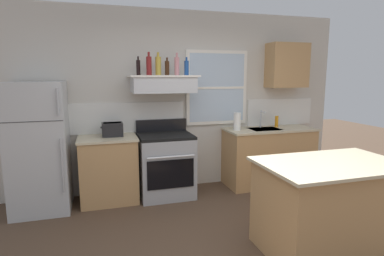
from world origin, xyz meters
The scene contains 18 objects.
back_wall centered at (0.03, 2.23, 1.35)m, with size 5.40×0.11×2.70m.
refrigerator centered at (-1.90, 1.84, 0.83)m, with size 0.70×0.72×1.67m.
counter_left_of_stove centered at (-1.05, 1.90, 0.46)m, with size 0.79×0.63×0.91m.
toaster centered at (-0.98, 1.94, 1.01)m, with size 0.30×0.20×0.19m.
stove_range centered at (-0.25, 1.86, 0.46)m, with size 0.76×0.69×1.09m.
range_hood_shelf centered at (-0.25, 1.96, 1.62)m, with size 0.96×0.52×0.24m.
bottle_balsamic_dark centered at (-0.59, 2.00, 1.85)m, with size 0.06×0.06×0.26m.
bottle_red_label_wine centered at (-0.45, 1.92, 1.88)m, with size 0.07×0.07×0.31m.
bottle_champagne_gold_foil centered at (-0.32, 1.94, 1.88)m, with size 0.08×0.08×0.31m.
bottle_brown_stout centered at (-0.19, 1.97, 1.85)m, with size 0.06×0.06×0.25m.
bottle_rose_pink centered at (-0.05, 1.94, 1.88)m, with size 0.07×0.07×0.31m.
bottle_blue_liqueur centered at (0.09, 1.94, 1.85)m, with size 0.07×0.07×0.26m.
counter_right_with_sink centered at (1.45, 1.90, 0.46)m, with size 1.43×0.63×0.91m.
sink_faucet centered at (1.35, 2.00, 1.08)m, with size 0.03×0.17×0.28m.
paper_towel_roll centered at (0.88, 1.90, 1.04)m, with size 0.11×0.11×0.27m, color white.
dish_soap_bottle centered at (1.63, 2.00, 1.00)m, with size 0.06×0.06×0.18m, color orange.
kitchen_island centered at (1.00, -0.05, 0.46)m, with size 1.40×0.90×0.91m.
upper_cabinet_right centered at (1.80, 2.04, 1.90)m, with size 0.64×0.32×0.70m.
Camera 1 is at (-1.16, -2.51, 1.75)m, focal length 29.70 mm.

